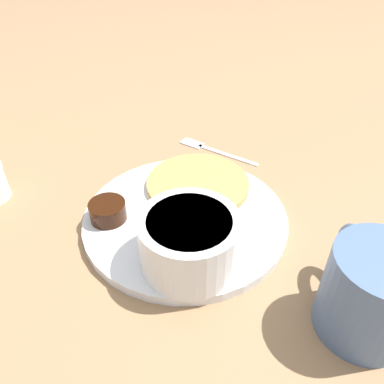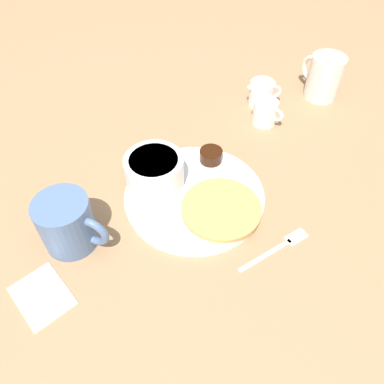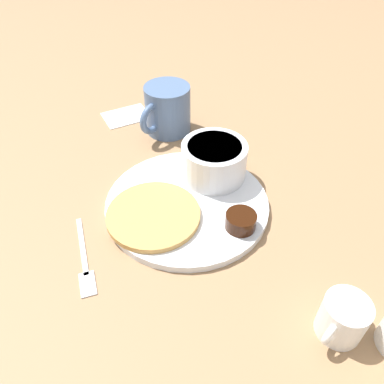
{
  "view_description": "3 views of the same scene",
  "coord_description": "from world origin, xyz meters",
  "px_view_note": "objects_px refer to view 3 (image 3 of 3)",
  "views": [
    {
      "loc": [
        -0.33,
        -0.1,
        0.32
      ],
      "look_at": [
        0.01,
        -0.0,
        0.04
      ],
      "focal_mm": 35.0,
      "sensor_mm": 36.0,
      "label": 1
    },
    {
      "loc": [
        0.29,
        -0.34,
        0.52
      ],
      "look_at": [
        0.01,
        -0.01,
        0.03
      ],
      "focal_mm": 35.0,
      "sensor_mm": 36.0,
      "label": 2
    },
    {
      "loc": [
        0.23,
        0.35,
        0.41
      ],
      "look_at": [
        -0.0,
        0.01,
        0.04
      ],
      "focal_mm": 35.0,
      "sensor_mm": 36.0,
      "label": 3
    }
  ],
  "objects_px": {
    "plate": "(187,204)",
    "creamer_pitcher_near": "(343,318)",
    "bowl": "(214,160)",
    "coffee_mug": "(167,110)",
    "fork": "(85,264)"
  },
  "relations": [
    {
      "from": "bowl",
      "to": "creamer_pitcher_near",
      "type": "bearing_deg",
      "value": 81.17
    },
    {
      "from": "plate",
      "to": "creamer_pitcher_near",
      "type": "bearing_deg",
      "value": 95.42
    },
    {
      "from": "plate",
      "to": "coffee_mug",
      "type": "xyz_separation_m",
      "value": [
        -0.09,
        -0.2,
        0.04
      ]
    },
    {
      "from": "bowl",
      "to": "coffee_mug",
      "type": "xyz_separation_m",
      "value": [
        -0.02,
        -0.17,
        0.0
      ]
    },
    {
      "from": "coffee_mug",
      "to": "creamer_pitcher_near",
      "type": "relative_size",
      "value": 1.55
    },
    {
      "from": "bowl",
      "to": "fork",
      "type": "relative_size",
      "value": 0.77
    },
    {
      "from": "bowl",
      "to": "coffee_mug",
      "type": "relative_size",
      "value": 0.9
    },
    {
      "from": "fork",
      "to": "coffee_mug",
      "type": "bearing_deg",
      "value": -141.69
    },
    {
      "from": "plate",
      "to": "bowl",
      "type": "xyz_separation_m",
      "value": [
        -0.07,
        -0.03,
        0.04
      ]
    },
    {
      "from": "creamer_pitcher_near",
      "to": "fork",
      "type": "bearing_deg",
      "value": -51.88
    },
    {
      "from": "creamer_pitcher_near",
      "to": "bowl",
      "type": "bearing_deg",
      "value": -98.83
    },
    {
      "from": "bowl",
      "to": "creamer_pitcher_near",
      "type": "height_order",
      "value": "bowl"
    },
    {
      "from": "coffee_mug",
      "to": "creamer_pitcher_near",
      "type": "bearing_deg",
      "value": 81.97
    },
    {
      "from": "plate",
      "to": "coffee_mug",
      "type": "relative_size",
      "value": 2.14
    },
    {
      "from": "plate",
      "to": "bowl",
      "type": "height_order",
      "value": "bowl"
    }
  ]
}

